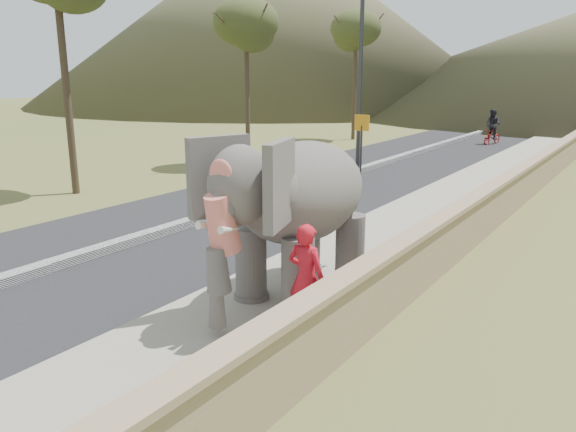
% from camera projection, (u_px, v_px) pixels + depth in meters
% --- Properties ---
extents(ground, '(160.00, 160.00, 0.00)m').
position_uv_depth(ground, '(222.00, 344.00, 8.44)').
color(ground, olive).
rests_on(ground, ground).
extents(road, '(7.00, 120.00, 0.03)m').
position_uv_depth(road, '(300.00, 191.00, 19.18)').
color(road, black).
rests_on(road, ground).
extents(median, '(0.35, 120.00, 0.22)m').
position_uv_depth(median, '(300.00, 188.00, 19.16)').
color(median, black).
rests_on(median, ground).
extents(walkway, '(3.00, 120.00, 0.15)m').
position_uv_depth(walkway, '(443.00, 209.00, 16.47)').
color(walkway, '#9E9687').
rests_on(walkway, ground).
extents(parapet, '(0.30, 120.00, 1.10)m').
position_uv_depth(parapet, '(503.00, 200.00, 15.47)').
color(parapet, tan).
rests_on(parapet, ground).
extents(lamppost, '(1.76, 0.36, 8.00)m').
position_uv_depth(lamppost, '(368.00, 47.00, 21.25)').
color(lamppost, '#29292D').
rests_on(lamppost, ground).
extents(signboard, '(0.60, 0.08, 2.40)m').
position_uv_depth(signboard, '(362.00, 135.00, 21.37)').
color(signboard, '#2D2D33').
rests_on(signboard, ground).
extents(hill_left, '(60.00, 60.00, 22.00)m').
position_uv_depth(hill_left, '(272.00, 14.00, 70.44)').
color(hill_left, brown).
rests_on(hill_left, ground).
extents(elephant_and_man, '(2.27, 3.93, 2.82)m').
position_uv_depth(elephant_and_man, '(303.00, 214.00, 9.84)').
color(elephant_and_man, '#66605C').
rests_on(elephant_and_man, ground).
extents(motorcyclist, '(1.00, 1.73, 1.98)m').
position_uv_depth(motorcyclist, '(493.00, 130.00, 31.40)').
color(motorcyclist, maroon).
rests_on(motorcyclist, ground).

